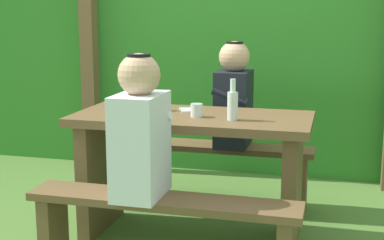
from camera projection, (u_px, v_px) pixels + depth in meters
The scene contains 12 objects.
ground_plane at pixel (192, 237), 3.42m from camera, with size 12.00×12.00×0.00m, color #4E7330.
hedge_backdrop at pixel (243, 38), 4.87m from camera, with size 6.40×0.66×2.27m, color #2F7B26.
pergola_post_left at pixel (89, 46), 4.74m from camera, with size 0.12×0.12×2.15m, color brown.
picnic_table at pixel (192, 155), 3.32m from camera, with size 1.40×0.64×0.77m.
bench_near at pixel (163, 222), 2.80m from camera, with size 1.40×0.24×0.45m.
bench_far at pixel (213, 162), 3.91m from camera, with size 1.40×0.24×0.45m.
person_white_shirt at pixel (140, 131), 2.74m from camera, with size 0.25×0.35×0.72m.
person_black_coat at pixel (234, 98), 3.78m from camera, with size 0.25×0.35×0.72m.
drinking_glass at pixel (197, 110), 3.19m from camera, with size 0.07×0.07×0.08m, color silver.
bottle_left at pixel (233, 104), 3.09m from camera, with size 0.06×0.06×0.23m.
bottle_right at pixel (147, 95), 3.40m from camera, with size 0.06×0.06×0.22m.
cell_phone at pixel (186, 110), 3.39m from camera, with size 0.07×0.14×0.01m, color silver.
Camera 1 is at (0.82, -3.11, 1.38)m, focal length 51.78 mm.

